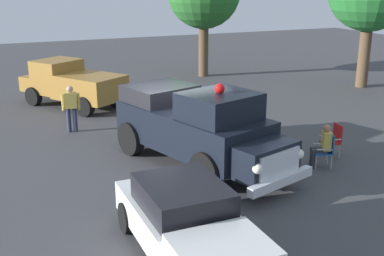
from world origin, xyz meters
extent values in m
plane|color=#424244|center=(0.00, 0.00, 0.00)|extent=(60.00, 60.00, 0.00)
cylinder|color=black|center=(2.01, 1.68, 0.52)|extent=(1.09, 0.62, 1.04)
cylinder|color=black|center=(2.61, -0.22, 0.52)|extent=(1.09, 0.62, 1.04)
cylinder|color=black|center=(-1.33, 0.63, 0.52)|extent=(1.09, 0.62, 1.04)
cylinder|color=black|center=(-0.73, -1.27, 0.52)|extent=(1.09, 0.62, 1.04)
cube|color=black|center=(0.64, 0.21, 1.05)|extent=(5.30, 3.47, 1.10)
cube|color=black|center=(3.36, 1.06, 0.92)|extent=(1.39, 1.95, 0.84)
cube|color=black|center=(1.74, 0.55, 1.95)|extent=(2.19, 2.32, 0.76)
cube|color=#232328|center=(-0.83, -0.26, 1.80)|extent=(2.21, 2.38, 0.60)
cube|color=silver|center=(3.79, 1.20, 0.92)|extent=(0.55, 1.41, 0.64)
cube|color=silver|center=(3.89, 1.23, 0.50)|extent=(0.86, 2.20, 0.24)
sphere|color=white|center=(3.56, 1.94, 1.00)|extent=(0.33, 0.33, 0.26)
sphere|color=white|center=(4.03, 0.45, 1.00)|extent=(0.33, 0.33, 0.26)
sphere|color=red|center=(1.74, 0.55, 2.45)|extent=(0.35, 0.35, 0.28)
cylinder|color=black|center=(3.95, -1.07, 0.34)|extent=(0.68, 0.27, 0.68)
cylinder|color=black|center=(3.96, -2.71, 0.34)|extent=(0.68, 0.27, 0.68)
cube|color=white|center=(5.40, -1.88, 0.62)|extent=(4.22, 1.84, 0.64)
cube|color=white|center=(6.85, -1.87, 0.98)|extent=(1.41, 1.65, 0.20)
cube|color=black|center=(5.10, -1.88, 1.18)|extent=(1.91, 1.58, 0.56)
cylinder|color=black|center=(-8.24, -3.43, 0.40)|extent=(0.82, 0.67, 0.80)
cylinder|color=black|center=(-9.20, -1.96, 0.40)|extent=(0.82, 0.67, 0.80)
cylinder|color=black|center=(-5.64, -1.73, 0.40)|extent=(0.82, 0.67, 0.80)
cylinder|color=black|center=(-6.61, -0.26, 0.40)|extent=(0.82, 0.67, 0.80)
cube|color=olive|center=(-6.63, -1.32, 0.95)|extent=(3.30, 3.07, 1.00)
cube|color=olive|center=(-8.22, -2.37, 1.20)|extent=(2.24, 2.33, 1.40)
cube|color=olive|center=(-9.14, -2.97, 0.82)|extent=(1.68, 1.92, 0.64)
cylinder|color=#B7BABF|center=(2.59, 3.25, 0.22)|extent=(0.04, 0.04, 0.44)
cylinder|color=#B7BABF|center=(2.19, 3.43, 0.22)|extent=(0.04, 0.04, 0.44)
cylinder|color=#B7BABF|center=(2.77, 3.65, 0.22)|extent=(0.04, 0.04, 0.44)
cylinder|color=#B7BABF|center=(2.36, 3.83, 0.22)|extent=(0.04, 0.04, 0.44)
cube|color=#1959A5|center=(2.48, 3.54, 0.46)|extent=(0.63, 0.63, 0.04)
cube|color=#1959A5|center=(2.57, 3.76, 0.74)|extent=(0.46, 0.23, 0.56)
cube|color=#B7BABF|center=(2.70, 3.44, 0.62)|extent=(0.21, 0.42, 0.03)
cube|color=#B7BABF|center=(2.26, 3.64, 0.62)|extent=(0.21, 0.42, 0.03)
cylinder|color=#B7BABF|center=(2.05, 4.04, 0.22)|extent=(0.03, 0.03, 0.44)
cylinder|color=#B7BABF|center=(1.61, 4.10, 0.22)|extent=(0.03, 0.03, 0.44)
cylinder|color=#B7BABF|center=(2.10, 4.48, 0.22)|extent=(0.03, 0.03, 0.44)
cylinder|color=#B7BABF|center=(1.67, 4.54, 0.22)|extent=(0.03, 0.03, 0.44)
cube|color=#B21E1E|center=(1.86, 4.29, 0.46)|extent=(0.54, 0.54, 0.04)
cube|color=#B21E1E|center=(1.89, 4.53, 0.74)|extent=(0.48, 0.10, 0.56)
cube|color=#B7BABF|center=(2.09, 4.26, 0.62)|extent=(0.09, 0.44, 0.03)
cube|color=#B7BABF|center=(1.62, 4.32, 0.62)|extent=(0.09, 0.44, 0.03)
cylinder|color=#383842|center=(2.46, 3.25, 0.23)|extent=(0.17, 0.17, 0.45)
cylinder|color=#383842|center=(2.27, 3.33, 0.23)|extent=(0.17, 0.17, 0.45)
cube|color=#383842|center=(2.52, 3.40, 0.51)|extent=(0.31, 0.46, 0.13)
cube|color=#383842|center=(2.34, 3.48, 0.51)|extent=(0.31, 0.46, 0.13)
cube|color=gold|center=(2.51, 3.62, 0.81)|extent=(0.45, 0.36, 0.54)
sphere|color=#9E704C|center=(2.50, 3.60, 1.18)|extent=(0.29, 0.29, 0.22)
cylinder|color=#2D334C|center=(-3.77, -2.45, 0.44)|extent=(0.18, 0.18, 0.88)
cylinder|color=#2D334C|center=(-3.81, -2.67, 0.44)|extent=(0.18, 0.18, 0.88)
cube|color=gold|center=(-3.79, -2.56, 1.16)|extent=(0.34, 0.46, 0.56)
cylinder|color=gold|center=(-3.74, -2.30, 1.10)|extent=(0.12, 0.12, 0.60)
cylinder|color=gold|center=(-3.84, -2.83, 1.10)|extent=(0.12, 0.12, 0.60)
sphere|color=tan|center=(-3.79, -2.56, 1.56)|extent=(0.27, 0.27, 0.23)
cylinder|color=brown|center=(-5.68, 12.12, 1.68)|extent=(0.57, 0.57, 3.36)
cylinder|color=brown|center=(-11.33, 5.96, 1.58)|extent=(0.54, 0.54, 3.16)
camera|label=1|loc=(13.33, -5.16, 5.35)|focal=45.99mm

